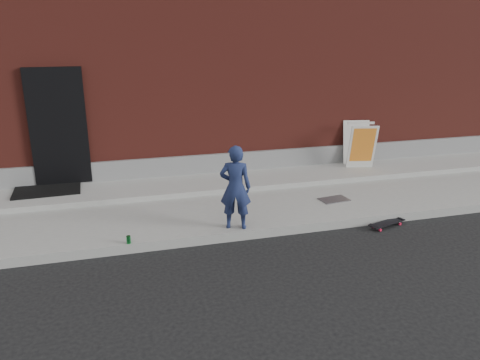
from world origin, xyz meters
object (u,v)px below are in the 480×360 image
object	(u,v)px
child	(235,187)
pizza_sign	(360,144)
soda_can	(129,240)
skateboard	(387,223)

from	to	relation	value
child	pizza_sign	bearing A→B (deg)	-127.08
child	soda_can	distance (m)	1.80
child	soda_can	size ratio (longest dim) A/B	11.44
soda_can	child	bearing A→B (deg)	5.10
pizza_sign	soda_can	size ratio (longest dim) A/B	8.44
child	pizza_sign	xyz separation A→B (m)	(3.49, 2.38, -0.08)
child	skateboard	distance (m)	2.69
child	pizza_sign	world-z (taller)	child
pizza_sign	soda_can	world-z (taller)	pizza_sign
skateboard	pizza_sign	world-z (taller)	pizza_sign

